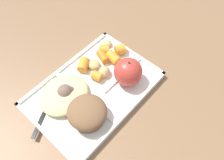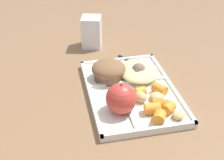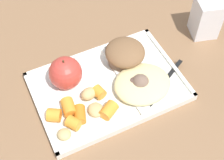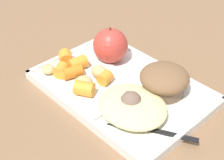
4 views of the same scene
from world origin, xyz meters
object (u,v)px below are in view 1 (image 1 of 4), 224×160
object	(u,v)px
bran_muffin	(87,113)
plastic_fork	(47,106)
lunch_tray	(94,90)
green_apple	(128,72)

from	to	relation	value
bran_muffin	plastic_fork	distance (m)	0.11
lunch_tray	plastic_fork	size ratio (longest dim) A/B	2.33
bran_muffin	plastic_fork	xyz separation A→B (m)	(0.04, -0.10, -0.02)
lunch_tray	green_apple	distance (m)	0.10
green_apple	bran_muffin	world-z (taller)	green_apple
green_apple	plastic_fork	bearing A→B (deg)	-26.96
bran_muffin	plastic_fork	world-z (taller)	bran_muffin
plastic_fork	bran_muffin	bearing A→B (deg)	115.19
lunch_tray	green_apple	bearing A→B (deg)	149.68
lunch_tray	bran_muffin	distance (m)	0.09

